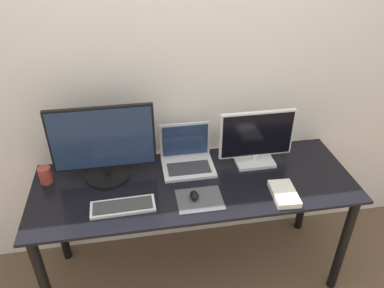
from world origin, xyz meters
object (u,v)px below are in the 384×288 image
Objects in this scene: monitor_right at (256,139)px; keyboard at (123,207)px; monitor_left at (103,145)px; mouse at (194,195)px; laptop at (187,156)px; mug at (45,175)px; book at (284,194)px.

keyboard is at bearing -160.59° from monitor_right.
mouse is at bearing -30.75° from monitor_left.
laptop is at bearing 5.67° from monitor_left.
laptop is (0.49, 0.05, -0.17)m from monitor_left.
monitor_left is 1.28× the size of monitor_right.
keyboard is 0.53m from mug.
mug is at bearing 179.62° from monitor_right.
book is at bearing -7.08° from mouse.
keyboard is at bearing 176.55° from book.
monitor_right is at bearing 0.00° from monitor_left.
monitor_left is at bearing 149.25° from mouse.
mug is at bearing 178.62° from monitor_left.
laptop is 0.84m from mug.
monitor_right is at bearing 33.03° from mouse.
mouse is (-0.43, -0.28, -0.15)m from monitor_right.
mouse is (0.47, -0.28, -0.20)m from monitor_left.
monitor_right is 0.38m from book.
mug reaches higher than mouse.
laptop is 1.39× the size of book.
book is (0.97, -0.34, -0.21)m from monitor_left.
mug is at bearing -177.29° from laptop.
mug is at bearing 165.11° from book.
monitor_left is at bearing -180.00° from monitor_right.
keyboard is 0.89m from book.
keyboard is 0.39m from mouse.
monitor_left reaches higher than monitor_right.
keyboard is at bearing -73.95° from monitor_left.
keyboard is (0.08, -0.29, -0.22)m from monitor_left.
book is at bearing -3.45° from keyboard.
monitor_right is 2.02× the size of book.
monitor_right is 4.49× the size of mug.
monitor_right reaches higher than keyboard.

